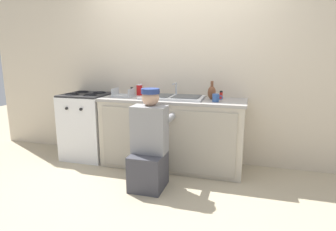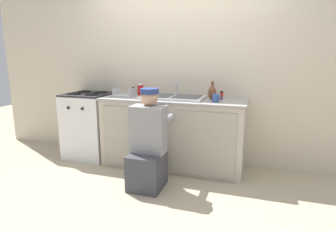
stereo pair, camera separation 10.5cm
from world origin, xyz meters
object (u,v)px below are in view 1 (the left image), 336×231
(soda_cup_red, at_px, (139,90))
(dish_rack_tray, at_px, (123,95))
(plumber_person, at_px, (149,147))
(stove_range, at_px, (88,125))
(spice_bottle_pepper, at_px, (132,91))
(vase_decorative, at_px, (212,92))
(coffee_mug, at_px, (216,98))
(sink_double_basin, at_px, (172,97))
(spice_bottle_red, at_px, (221,95))

(soda_cup_red, relative_size, dish_rack_tray, 0.54)
(plumber_person, bearing_deg, stove_range, 150.66)
(dish_rack_tray, bearing_deg, spice_bottle_pepper, 82.12)
(vase_decorative, xyz_separation_m, coffee_mug, (0.07, -0.17, -0.04))
(sink_double_basin, relative_size, stove_range, 0.85)
(stove_range, height_order, vase_decorative, vase_decorative)
(sink_double_basin, height_order, coffee_mug, sink_double_basin)
(dish_rack_tray, bearing_deg, sink_double_basin, 2.25)
(plumber_person, distance_m, coffee_mug, 0.99)
(sink_double_basin, xyz_separation_m, stove_range, (-1.26, -0.00, -0.47))
(sink_double_basin, xyz_separation_m, coffee_mug, (0.57, -0.11, 0.03))
(stove_range, distance_m, soda_cup_red, 0.92)
(soda_cup_red, bearing_deg, plumber_person, -62.15)
(stove_range, relative_size, plumber_person, 0.85)
(spice_bottle_red, bearing_deg, coffee_mug, -98.95)
(spice_bottle_pepper, height_order, vase_decorative, vase_decorative)
(plumber_person, relative_size, vase_decorative, 4.80)
(sink_double_basin, xyz_separation_m, vase_decorative, (0.49, 0.06, 0.07))
(vase_decorative, height_order, spice_bottle_red, vase_decorative)
(spice_bottle_pepper, bearing_deg, stove_range, -162.48)
(plumber_person, height_order, vase_decorative, vase_decorative)
(vase_decorative, bearing_deg, coffee_mug, -66.76)
(sink_double_basin, relative_size, coffee_mug, 6.35)
(spice_bottle_pepper, bearing_deg, vase_decorative, -6.64)
(soda_cup_red, xyz_separation_m, coffee_mug, (1.09, -0.28, -0.03))
(spice_bottle_pepper, height_order, soda_cup_red, soda_cup_red)
(stove_range, xyz_separation_m, soda_cup_red, (0.74, 0.17, 0.52))
(soda_cup_red, distance_m, coffee_mug, 1.12)
(spice_bottle_pepper, xyz_separation_m, soda_cup_red, (0.12, -0.03, 0.02))
(stove_range, bearing_deg, spice_bottle_pepper, 17.52)
(stove_range, distance_m, spice_bottle_red, 1.93)
(spice_bottle_red, bearing_deg, plumber_person, -131.16)
(soda_cup_red, distance_m, spice_bottle_red, 1.12)
(sink_double_basin, xyz_separation_m, dish_rack_tray, (-0.67, -0.03, 0.01))
(stove_range, bearing_deg, spice_bottle_red, 3.78)
(sink_double_basin, height_order, vase_decorative, vase_decorative)
(soda_cup_red, bearing_deg, sink_double_basin, -17.56)
(sink_double_basin, bearing_deg, dish_rack_tray, -177.75)
(coffee_mug, bearing_deg, plumber_person, -139.69)
(soda_cup_red, bearing_deg, spice_bottle_red, -2.21)
(soda_cup_red, bearing_deg, spice_bottle_pepper, 167.66)
(vase_decorative, relative_size, soda_cup_red, 1.51)
(soda_cup_red, bearing_deg, stove_range, -167.30)
(vase_decorative, height_order, soda_cup_red, vase_decorative)
(plumber_person, bearing_deg, spice_bottle_red, 48.84)
(sink_double_basin, bearing_deg, soda_cup_red, 162.44)
(plumber_person, relative_size, coffee_mug, 8.76)
(sink_double_basin, height_order, soda_cup_red, sink_double_basin)
(sink_double_basin, xyz_separation_m, plumber_person, (-0.08, -0.66, -0.47))
(spice_bottle_pepper, distance_m, vase_decorative, 1.15)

